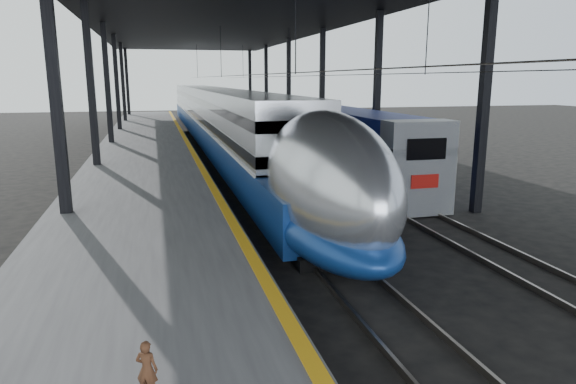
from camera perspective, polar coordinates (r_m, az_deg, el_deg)
name	(u,v)px	position (r m, az deg, el deg)	size (l,w,h in m)	color
ground	(273,280)	(13.99, -1.72, -9.75)	(160.00, 160.00, 0.00)	black
platform	(145,158)	(32.99, -15.57, 3.63)	(6.00, 80.00, 1.00)	#4C4C4F
yellow_strip	(191,149)	(32.98, -10.74, 4.75)	(0.30, 80.00, 0.01)	gold
rails	(271,160)	(33.85, -1.86, 3.57)	(6.52, 80.00, 0.16)	slate
canopy	(229,15)	(33.20, -6.60, 18.97)	(18.00, 75.00, 9.47)	black
tgv_train	(216,119)	(42.05, -7.98, 8.00)	(3.18, 65.20, 4.56)	silver
second_train	(269,119)	(45.72, -2.11, 8.16)	(2.72, 56.05, 3.74)	navy
child	(147,369)	(7.61, -15.41, -18.47)	(0.31, 0.20, 0.84)	#452717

